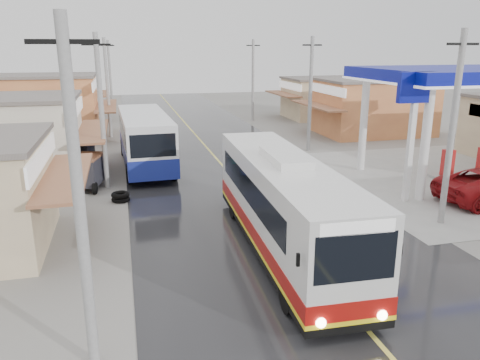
{
  "coord_description": "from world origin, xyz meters",
  "views": [
    {
      "loc": [
        -5.96,
        -16.13,
        7.31
      ],
      "look_at": [
        -1.38,
        2.04,
        1.94
      ],
      "focal_mm": 35.0,
      "sensor_mm": 36.0,
      "label": 1
    }
  ],
  "objects_px": {
    "coach_bus": "(283,205)",
    "tricycle_near": "(79,153)",
    "cyclist": "(168,160)",
    "tyre_stack": "(121,197)",
    "second_bus": "(145,139)",
    "tricycle_far": "(87,170)"
  },
  "relations": [
    {
      "from": "coach_bus",
      "to": "tyre_stack",
      "type": "distance_m",
      "value": 9.46
    },
    {
      "from": "coach_bus",
      "to": "second_bus",
      "type": "bearing_deg",
      "value": 108.85
    },
    {
      "from": "second_bus",
      "to": "tyre_stack",
      "type": "xyz_separation_m",
      "value": [
        -1.62,
        -6.61,
        -1.57
      ]
    },
    {
      "from": "tricycle_near",
      "to": "tyre_stack",
      "type": "relative_size",
      "value": 2.92
    },
    {
      "from": "coach_bus",
      "to": "tyre_stack",
      "type": "relative_size",
      "value": 13.34
    },
    {
      "from": "cyclist",
      "to": "tyre_stack",
      "type": "bearing_deg",
      "value": -102.87
    },
    {
      "from": "cyclist",
      "to": "tricycle_near",
      "type": "relative_size",
      "value": 0.75
    },
    {
      "from": "tricycle_near",
      "to": "tyre_stack",
      "type": "bearing_deg",
      "value": -62.76
    },
    {
      "from": "cyclist",
      "to": "tricycle_far",
      "type": "relative_size",
      "value": 0.73
    },
    {
      "from": "coach_bus",
      "to": "tyre_stack",
      "type": "bearing_deg",
      "value": 130.59
    },
    {
      "from": "coach_bus",
      "to": "tricycle_far",
      "type": "height_order",
      "value": "coach_bus"
    },
    {
      "from": "second_bus",
      "to": "tyre_stack",
      "type": "relative_size",
      "value": 11.36
    },
    {
      "from": "tricycle_far",
      "to": "cyclist",
      "type": "bearing_deg",
      "value": 46.28
    },
    {
      "from": "tricycle_near",
      "to": "tricycle_far",
      "type": "height_order",
      "value": "tricycle_near"
    },
    {
      "from": "coach_bus",
      "to": "tricycle_near",
      "type": "distance_m",
      "value": 16.41
    },
    {
      "from": "coach_bus",
      "to": "second_bus",
      "type": "height_order",
      "value": "coach_bus"
    },
    {
      "from": "tricycle_near",
      "to": "tricycle_far",
      "type": "distance_m",
      "value": 4.39
    },
    {
      "from": "second_bus",
      "to": "tricycle_far",
      "type": "bearing_deg",
      "value": -131.13
    },
    {
      "from": "tricycle_far",
      "to": "tricycle_near",
      "type": "bearing_deg",
      "value": 113.28
    },
    {
      "from": "tricycle_near",
      "to": "tricycle_far",
      "type": "xyz_separation_m",
      "value": [
        0.69,
        -4.34,
        -0.02
      ]
    },
    {
      "from": "second_bus",
      "to": "tricycle_near",
      "type": "height_order",
      "value": "second_bus"
    },
    {
      "from": "tyre_stack",
      "to": "tricycle_far",
      "type": "bearing_deg",
      "value": 122.91
    }
  ]
}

